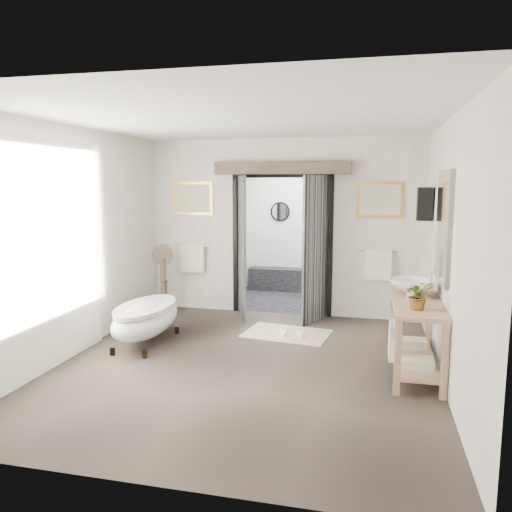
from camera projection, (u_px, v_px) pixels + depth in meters
name	position (u px, v px, depth m)	size (l,w,h in m)	color
ground_plane	(245.00, 365.00, 6.02)	(5.00, 5.00, 0.00)	brown
room_shell	(238.00, 212.00, 5.64)	(4.52, 5.02, 2.91)	silver
shower_room	(296.00, 249.00, 9.73)	(2.22, 2.01, 2.51)	black
back_wall_dressing	(280.00, 222.00, 8.02)	(3.82, 0.78, 2.52)	black
clawfoot_tub	(146.00, 318.00, 6.79)	(0.68, 1.51, 0.74)	black
vanity	(414.00, 329.00, 5.77)	(0.57, 1.60, 0.85)	tan
pedestal_mirror	(163.00, 285.00, 8.23)	(0.35, 0.23, 1.19)	brown
rug	(287.00, 333.00, 7.27)	(1.20, 0.80, 0.01)	beige
slippers	(291.00, 334.00, 7.11)	(0.35, 0.26, 0.05)	white
basin	(412.00, 287.00, 5.97)	(0.54, 0.54, 0.19)	white
plant	(419.00, 295.00, 5.27)	(0.28, 0.25, 0.32)	gray
soap_bottle_a	(410.00, 292.00, 5.71)	(0.08, 0.08, 0.18)	gray
soap_bottle_b	(407.00, 281.00, 6.42)	(0.13, 0.13, 0.17)	gray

